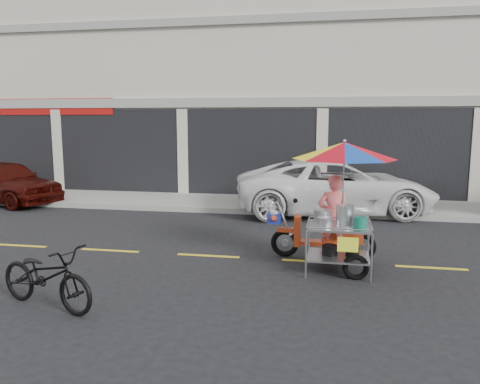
% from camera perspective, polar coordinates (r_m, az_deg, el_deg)
% --- Properties ---
extents(ground, '(90.00, 90.00, 0.00)m').
position_cam_1_polar(ground, '(8.69, 9.13, -8.39)').
color(ground, black).
extents(sidewalk, '(45.00, 3.00, 0.15)m').
position_cam_1_polar(sidewalk, '(14.03, 9.73, -1.51)').
color(sidewalk, gray).
rests_on(sidewalk, ground).
extents(shophouse_block, '(36.00, 8.11, 10.40)m').
position_cam_1_polar(shophouse_block, '(19.16, 19.00, 13.35)').
color(shophouse_block, beige).
rests_on(shophouse_block, ground).
extents(centerline, '(42.00, 0.10, 0.01)m').
position_cam_1_polar(centerline, '(8.69, 9.13, -8.36)').
color(centerline, gold).
rests_on(centerline, ground).
extents(maroon_sedan, '(4.23, 2.74, 1.34)m').
position_cam_1_polar(maroon_sedan, '(16.10, -26.71, 1.13)').
color(maroon_sedan, black).
rests_on(maroon_sedan, ground).
extents(white_pickup, '(5.75, 3.45, 1.50)m').
position_cam_1_polar(white_pickup, '(13.04, 11.52, 0.65)').
color(white_pickup, white).
rests_on(white_pickup, ground).
extents(near_bicycle, '(1.80, 1.08, 0.89)m').
position_cam_1_polar(near_bicycle, '(6.97, -22.54, -9.46)').
color(near_bicycle, black).
rests_on(near_bicycle, ground).
extents(food_vendor_rig, '(2.21, 1.80, 2.25)m').
position_cam_1_polar(food_vendor_rig, '(8.18, 11.91, 0.59)').
color(food_vendor_rig, black).
rests_on(food_vendor_rig, ground).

